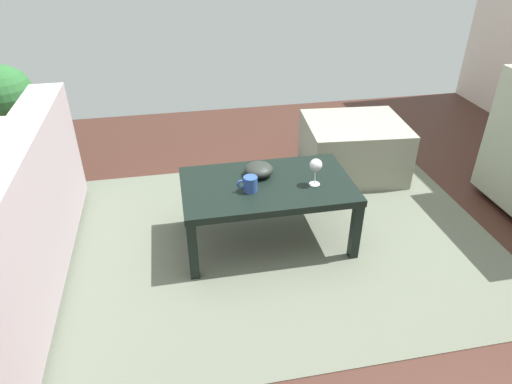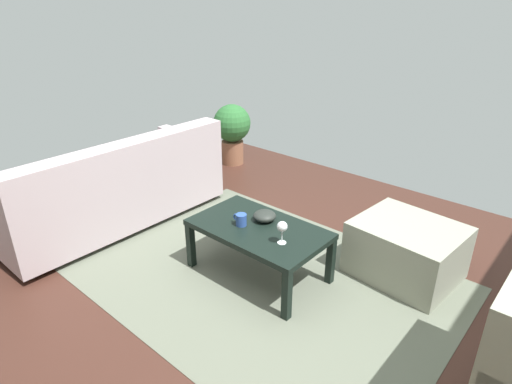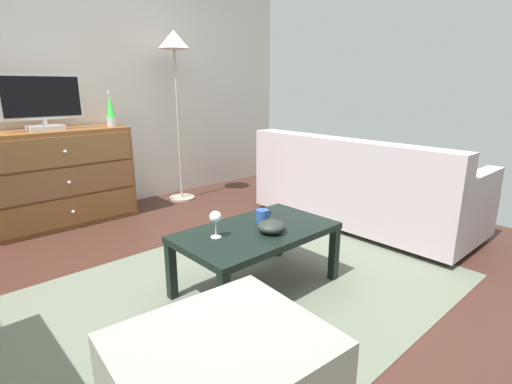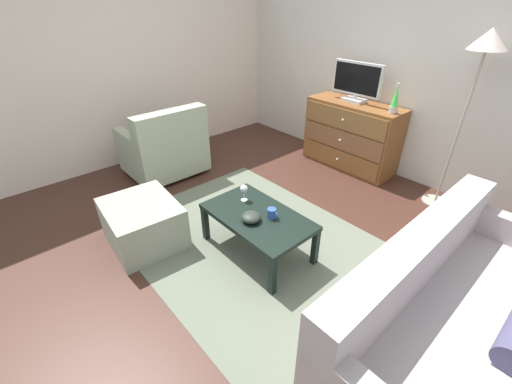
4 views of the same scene
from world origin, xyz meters
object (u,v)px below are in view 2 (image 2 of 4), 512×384
Objects in this scene: bowl_decorative at (265,216)px; wine_glass at (283,228)px; ottoman at (406,250)px; mug at (241,220)px; potted_plant at (232,129)px; coffee_table at (259,233)px; couch_large at (113,189)px.

wine_glass is at bearing 150.64° from bowl_decorative.
wine_glass is 0.34m from bowl_decorative.
bowl_decorative is at bearing 35.70° from ottoman.
ottoman is (-0.91, -0.76, -0.23)m from mug.
potted_plant is (1.63, -1.60, -0.00)m from mug.
coffee_table is 6.10× the size of wine_glass.
ottoman is (-0.54, -0.76, -0.31)m from wine_glass.
ottoman is (-0.80, -0.70, -0.14)m from coffee_table.
couch_large is (1.37, 0.17, -0.12)m from mug.
coffee_table is 0.13m from bowl_decorative.
mug is 0.16× the size of potted_plant.
wine_glass is 0.22× the size of ottoman.
wine_glass is at bearing -174.46° from couch_large.
wine_glass reaches higher than mug.
mug is at bearing -172.92° from couch_large.
bowl_decorative is 1.50m from couch_large.
coffee_table is at bearing 40.92° from ottoman.
ottoman is at bearing 161.72° from potted_plant.
couch_large is (1.48, 0.23, -0.03)m from coffee_table.
couch_large reaches higher than ottoman.
potted_plant reaches higher than wine_glass.
wine_glass is 0.38m from mug.
coffee_table is 0.31m from wine_glass.
bowl_decorative is at bearing -116.81° from mug.
potted_plant reaches higher than coffee_table.
mug is 0.18m from bowl_decorative.
bowl_decorative is at bearing -73.79° from coffee_table.
couch_large is (1.74, 0.17, -0.19)m from wine_glass.
couch_large reaches higher than coffee_table.
potted_plant is (2.00, -1.60, -0.07)m from wine_glass.
potted_plant is (0.26, -1.77, 0.11)m from couch_large.
potted_plant is at bearing -38.65° from wine_glass.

